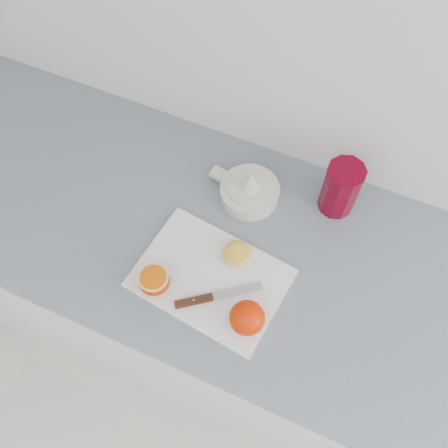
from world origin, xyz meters
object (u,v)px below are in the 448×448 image
at_px(half_orange, 154,281).
at_px(red_tumbler, 340,190).
at_px(counter, 257,316).
at_px(cutting_board, 211,278).
at_px(citrus_juicer, 249,190).

relative_size(half_orange, red_tumbler, 0.47).
distance_m(counter, red_tumbler, 0.56).
height_order(counter, half_orange, half_orange).
bearing_deg(half_orange, red_tumbler, 50.59).
bearing_deg(cutting_board, half_orange, -148.48).
xyz_separation_m(cutting_board, red_tumbler, (0.20, 0.31, 0.06)).
distance_m(half_orange, citrus_juicer, 0.33).
height_order(cutting_board, citrus_juicer, citrus_juicer).
bearing_deg(red_tumbler, counter, -116.30).
xyz_separation_m(cutting_board, citrus_juicer, (-0.01, 0.25, 0.02)).
bearing_deg(red_tumbler, half_orange, -129.41).
height_order(half_orange, red_tumbler, red_tumbler).
bearing_deg(counter, half_orange, -140.24).
bearing_deg(citrus_juicer, half_orange, -108.00).
bearing_deg(counter, cutting_board, -133.19).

